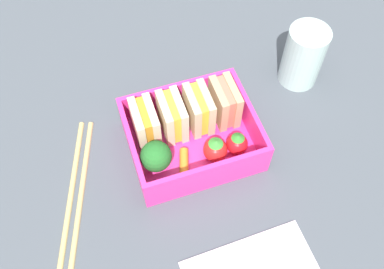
% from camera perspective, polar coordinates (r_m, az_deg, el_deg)
% --- Properties ---
extents(ground_plane, '(1.20, 1.20, 0.02)m').
position_cam_1_polar(ground_plane, '(0.57, 0.00, -1.96)').
color(ground_plane, '#484F56').
extents(bento_tray, '(0.16, 0.13, 0.01)m').
position_cam_1_polar(bento_tray, '(0.56, 0.00, -1.14)').
color(bento_tray, '#F13191').
rests_on(bento_tray, ground_plane).
extents(bento_rim, '(0.16, 0.13, 0.04)m').
position_cam_1_polar(bento_rim, '(0.54, 0.00, 0.33)').
color(bento_rim, '#F13191').
rests_on(bento_rim, bento_tray).
extents(sandwich_left, '(0.03, 0.05, 0.06)m').
position_cam_1_polar(sandwich_left, '(0.54, -6.25, 1.41)').
color(sandwich_left, beige).
rests_on(sandwich_left, bento_tray).
extents(sandwich_center_left, '(0.03, 0.05, 0.06)m').
position_cam_1_polar(sandwich_center_left, '(0.54, -2.64, 2.41)').
color(sandwich_center_left, beige).
rests_on(sandwich_center_left, bento_tray).
extents(sandwich_center, '(0.03, 0.05, 0.06)m').
position_cam_1_polar(sandwich_center, '(0.55, 0.91, 3.39)').
color(sandwich_center, '#D1BA8C').
rests_on(sandwich_center, bento_tray).
extents(sandwich_center_right, '(0.03, 0.05, 0.06)m').
position_cam_1_polar(sandwich_center_right, '(0.56, 4.37, 4.32)').
color(sandwich_center_right, tan).
rests_on(sandwich_center_right, bento_tray).
extents(broccoli_floret, '(0.04, 0.04, 0.05)m').
position_cam_1_polar(broccoli_floret, '(0.51, -4.82, -2.95)').
color(broccoli_floret, '#97BC6C').
rests_on(broccoli_floret, bento_tray).
extents(carrot_stick_far_left, '(0.02, 0.04, 0.01)m').
position_cam_1_polar(carrot_stick_far_left, '(0.53, -1.08, -3.87)').
color(carrot_stick_far_left, orange).
rests_on(carrot_stick_far_left, bento_tray).
extents(strawberry_left, '(0.03, 0.03, 0.04)m').
position_cam_1_polar(strawberry_left, '(0.53, 3.12, -2.01)').
color(strawberry_left, red).
rests_on(strawberry_left, bento_tray).
extents(strawberry_far_left, '(0.03, 0.03, 0.03)m').
position_cam_1_polar(strawberry_far_left, '(0.54, 6.03, -1.18)').
color(strawberry_far_left, red).
rests_on(strawberry_far_left, bento_tray).
extents(chopstick_pair, '(0.08, 0.20, 0.01)m').
position_cam_1_polar(chopstick_pair, '(0.55, -15.19, -7.08)').
color(chopstick_pair, tan).
rests_on(chopstick_pair, ground_plane).
extents(drinking_glass, '(0.06, 0.06, 0.09)m').
position_cam_1_polar(drinking_glass, '(0.62, 14.62, 10.07)').
color(drinking_glass, silver).
rests_on(drinking_glass, ground_plane).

